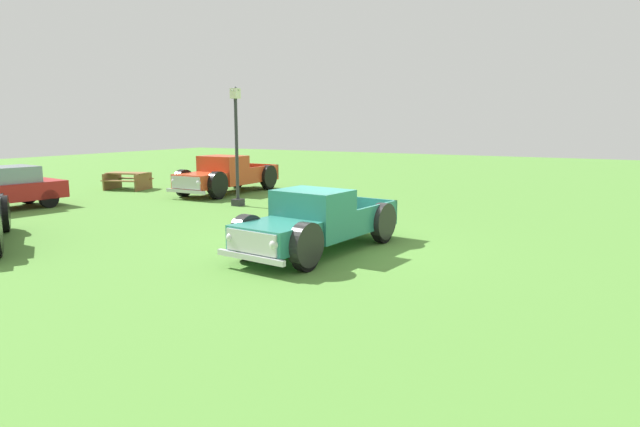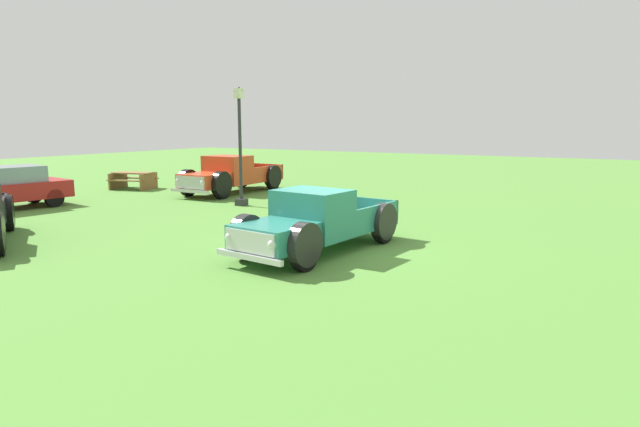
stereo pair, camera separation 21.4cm
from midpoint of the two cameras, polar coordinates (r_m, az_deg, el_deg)
name	(u,v)px [view 2 (the right image)]	position (r m, az deg, el deg)	size (l,w,h in m)	color
ground_plane	(330,247)	(13.30, 1.54, -3.57)	(80.00, 80.00, 0.00)	#548C38
pickup_truck_foreground	(311,223)	(12.52, -0.47, -1.06)	(5.04, 2.34, 1.49)	#2D8475
pickup_truck_behind_left	(227,176)	(23.52, -9.59, 3.98)	(5.38, 2.13, 1.64)	#D14723
lamp_post_far	(240,144)	(19.92, -8.17, 7.29)	(0.36, 0.36, 4.32)	#2D2D33
picnic_table	(133,178)	(26.32, -18.98, 3.54)	(1.93, 2.15, 0.78)	olive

